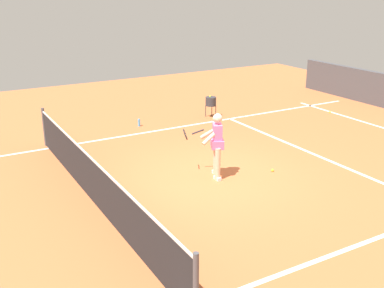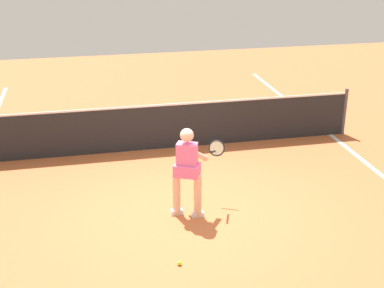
% 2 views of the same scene
% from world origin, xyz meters
% --- Properties ---
extents(ground_plane, '(24.49, 24.49, 0.00)m').
position_xyz_m(ground_plane, '(0.00, 0.00, 0.00)').
color(ground_plane, '#C66638').
extents(court_net, '(8.50, 0.08, 1.09)m').
position_xyz_m(court_net, '(0.00, 2.78, 0.51)').
color(court_net, '#4C4C51').
rests_on(court_net, ground).
extents(tennis_player, '(1.04, 0.83, 1.55)m').
position_xyz_m(tennis_player, '(-0.08, -0.16, 0.85)').
color(tennis_player, beige).
rests_on(tennis_player, ground).
extents(tennis_ball_near, '(0.07, 0.07, 0.07)m').
position_xyz_m(tennis_ball_near, '(-0.50, -1.54, 0.03)').
color(tennis_ball_near, '#D1E533').
rests_on(tennis_ball_near, ground).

